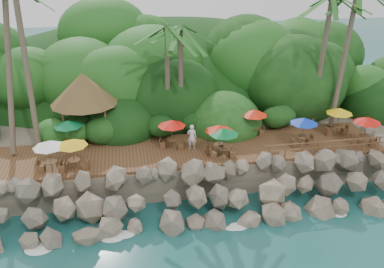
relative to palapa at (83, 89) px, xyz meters
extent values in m
plane|color=#19514F|center=(7.06, -9.68, -5.79)|extent=(140.00, 140.00, 0.00)
cube|color=gray|center=(7.06, 6.32, -4.74)|extent=(32.00, 25.20, 2.10)
ellipsoid|color=#143811|center=(7.06, 13.82, -5.79)|extent=(44.80, 28.00, 15.40)
cube|color=brown|center=(7.06, -3.68, -3.59)|extent=(26.00, 5.00, 0.20)
ellipsoid|color=white|center=(-1.94, -9.38, -5.76)|extent=(1.20, 0.80, 0.06)
ellipsoid|color=white|center=(1.06, -9.38, -5.76)|extent=(1.20, 0.80, 0.06)
ellipsoid|color=white|center=(4.06, -9.38, -5.76)|extent=(1.20, 0.80, 0.06)
ellipsoid|color=white|center=(7.06, -9.38, -5.76)|extent=(1.20, 0.80, 0.06)
ellipsoid|color=white|center=(10.06, -9.38, -5.76)|extent=(1.20, 0.80, 0.06)
ellipsoid|color=white|center=(13.06, -9.38, -5.76)|extent=(1.20, 0.80, 0.06)
ellipsoid|color=white|center=(16.06, -9.38, -5.76)|extent=(1.20, 0.80, 0.06)
cylinder|color=brown|center=(-3.12, -1.76, 2.73)|extent=(0.57, 1.73, 12.41)
cylinder|color=brown|center=(-4.27, -1.47, 1.91)|extent=(1.20, 2.81, 10.60)
cylinder|color=brown|center=(5.87, -0.43, 0.38)|extent=(0.50, 0.98, 7.75)
ellipsoid|color=#23601E|center=(5.87, -0.43, 4.26)|extent=(6.00, 6.00, 2.40)
cylinder|color=brown|center=(6.84, -0.33, 0.33)|extent=(0.57, 0.61, 7.64)
ellipsoid|color=#23601E|center=(6.84, -0.33, 4.15)|extent=(6.00, 6.00, 2.40)
cylinder|color=brown|center=(18.62, -1.33, 1.57)|extent=(1.48, 1.27, 10.08)
cylinder|color=brown|center=(17.11, -0.95, 1.28)|extent=(0.48, 1.22, 9.53)
cylinder|color=brown|center=(-1.40, -1.40, -2.29)|extent=(0.16, 0.16, 2.40)
cylinder|color=brown|center=(1.40, -1.40, -2.29)|extent=(0.16, 0.16, 2.40)
cylinder|color=brown|center=(-1.40, 1.40, -2.29)|extent=(0.16, 0.16, 2.40)
cylinder|color=brown|center=(1.40, 1.40, -2.29)|extent=(0.16, 0.16, 2.40)
cone|color=brown|center=(0.00, 0.00, 0.01)|extent=(4.76, 4.76, 2.20)
cylinder|color=brown|center=(8.84, -5.26, -3.15)|extent=(0.07, 0.07, 0.67)
cylinder|color=brown|center=(8.84, -5.26, -2.81)|extent=(0.76, 0.76, 0.05)
cylinder|color=brown|center=(8.84, -5.26, -2.50)|extent=(0.05, 0.05, 1.99)
cone|color=#0B672F|center=(8.84, -5.26, -1.64)|extent=(1.90, 1.90, 0.41)
cube|color=brown|center=(8.22, -5.16, -3.28)|extent=(0.44, 0.44, 0.42)
cube|color=brown|center=(9.47, -5.37, -3.28)|extent=(0.44, 0.44, 0.42)
cylinder|color=brown|center=(-0.52, -5.28, -3.15)|extent=(0.07, 0.07, 0.67)
cylinder|color=brown|center=(-0.52, -5.28, -2.81)|extent=(0.76, 0.76, 0.05)
cylinder|color=brown|center=(-0.52, -5.28, -2.50)|extent=(0.05, 0.05, 1.99)
cone|color=yellow|center=(-0.52, -5.28, -1.64)|extent=(1.90, 1.90, 0.41)
cube|color=brown|center=(-1.15, -5.21, -3.28)|extent=(0.42, 0.42, 0.42)
cube|color=brown|center=(0.11, -5.36, -3.28)|extent=(0.42, 0.42, 0.42)
cylinder|color=brown|center=(-1.87, -5.28, -3.15)|extent=(0.07, 0.07, 0.67)
cylinder|color=brown|center=(-1.87, -5.28, -2.81)|extent=(0.76, 0.76, 0.05)
cylinder|color=brown|center=(-1.87, -5.28, -2.50)|extent=(0.05, 0.05, 1.99)
cone|color=white|center=(-1.87, -5.28, -1.64)|extent=(1.90, 1.90, 0.41)
cube|color=brown|center=(-2.49, -5.15, -3.28)|extent=(0.45, 0.45, 0.42)
cube|color=brown|center=(-1.25, -5.42, -3.28)|extent=(0.45, 0.45, 0.42)
cylinder|color=brown|center=(8.68, -4.73, -3.15)|extent=(0.07, 0.07, 0.67)
cylinder|color=brown|center=(8.68, -4.73, -2.81)|extent=(0.76, 0.76, 0.05)
cylinder|color=brown|center=(8.68, -4.73, -2.50)|extent=(0.05, 0.05, 1.99)
cone|color=red|center=(8.68, -4.73, -1.64)|extent=(1.90, 1.90, 0.41)
cube|color=brown|center=(8.08, -4.53, -3.28)|extent=(0.48, 0.48, 0.42)
cube|color=brown|center=(9.27, -4.94, -3.28)|extent=(0.48, 0.48, 0.42)
cylinder|color=brown|center=(17.84, -3.15, -3.15)|extent=(0.07, 0.07, 0.67)
cylinder|color=brown|center=(17.84, -3.15, -2.81)|extent=(0.76, 0.76, 0.05)
cylinder|color=brown|center=(17.84, -3.15, -2.50)|extent=(0.05, 0.05, 1.99)
cone|color=yellow|center=(17.84, -3.15, -1.64)|extent=(1.90, 1.90, 0.41)
cube|color=brown|center=(17.21, -3.18, -3.28)|extent=(0.40, 0.40, 0.42)
cube|color=brown|center=(18.47, -3.13, -3.28)|extent=(0.40, 0.40, 0.42)
cylinder|color=brown|center=(18.86, -5.05, -3.15)|extent=(0.07, 0.07, 0.67)
cylinder|color=brown|center=(18.86, -5.05, -2.81)|extent=(0.76, 0.76, 0.05)
cylinder|color=brown|center=(18.86, -5.05, -2.50)|extent=(0.05, 0.05, 1.99)
cone|color=red|center=(18.86, -5.05, -1.64)|extent=(1.90, 1.90, 0.41)
cube|color=brown|center=(18.28, -4.81, -3.28)|extent=(0.50, 0.50, 0.42)
cube|color=brown|center=(19.44, -5.30, -3.28)|extent=(0.50, 0.50, 0.42)
cylinder|color=brown|center=(11.74, -2.44, -3.15)|extent=(0.07, 0.07, 0.67)
cylinder|color=brown|center=(11.74, -2.44, -2.81)|extent=(0.76, 0.76, 0.05)
cylinder|color=brown|center=(11.74, -2.44, -2.50)|extent=(0.05, 0.05, 1.99)
cone|color=red|center=(11.74, -2.44, -1.64)|extent=(1.90, 1.90, 0.41)
cube|color=brown|center=(11.12, -2.56, -3.28)|extent=(0.45, 0.45, 0.42)
cube|color=brown|center=(12.35, -2.31, -3.28)|extent=(0.45, 0.45, 0.42)
cylinder|color=brown|center=(-1.03, -2.22, -3.15)|extent=(0.07, 0.07, 0.67)
cylinder|color=brown|center=(-1.03, -2.22, -2.81)|extent=(0.76, 0.76, 0.05)
cylinder|color=brown|center=(-1.03, -2.22, -2.50)|extent=(0.05, 0.05, 1.99)
cone|color=#0B6837|center=(-1.03, -2.22, -1.64)|extent=(1.90, 1.90, 0.41)
cube|color=brown|center=(-1.63, -2.02, -3.28)|extent=(0.48, 0.48, 0.42)
cube|color=brown|center=(-0.43, -2.42, -3.28)|extent=(0.48, 0.48, 0.42)
cylinder|color=brown|center=(5.75, -3.34, -3.15)|extent=(0.07, 0.07, 0.67)
cylinder|color=brown|center=(5.75, -3.34, -2.81)|extent=(0.76, 0.76, 0.05)
cylinder|color=brown|center=(5.75, -3.34, -2.50)|extent=(0.05, 0.05, 1.99)
cone|color=red|center=(5.75, -3.34, -1.64)|extent=(1.90, 1.90, 0.41)
cube|color=brown|center=(5.15, -3.16, -3.28)|extent=(0.47, 0.47, 0.42)
cube|color=brown|center=(6.36, -3.52, -3.28)|extent=(0.47, 0.47, 0.42)
cylinder|color=brown|center=(14.58, -4.47, -3.15)|extent=(0.07, 0.07, 0.67)
cylinder|color=brown|center=(14.58, -4.47, -2.81)|extent=(0.76, 0.76, 0.05)
cylinder|color=brown|center=(14.58, -4.47, -2.50)|extent=(0.05, 0.05, 1.99)
cone|color=#0D32B4|center=(14.58, -4.47, -1.64)|extent=(1.90, 1.90, 0.41)
cube|color=brown|center=(13.96, -4.61, -3.28)|extent=(0.46, 0.46, 0.42)
cube|color=brown|center=(15.19, -4.33, -3.28)|extent=(0.46, 0.46, 0.42)
cylinder|color=brown|center=(11.66, -6.03, -2.99)|extent=(0.10, 0.10, 1.00)
cylinder|color=brown|center=(12.76, -6.03, -2.99)|extent=(0.10, 0.10, 1.00)
cylinder|color=brown|center=(13.86, -6.03, -2.99)|extent=(0.10, 0.10, 1.00)
cylinder|color=brown|center=(14.96, -6.03, -2.99)|extent=(0.10, 0.10, 1.00)
cylinder|color=brown|center=(16.06, -6.03, -2.99)|extent=(0.10, 0.10, 1.00)
cylinder|color=brown|center=(17.16, -6.03, -2.99)|extent=(0.10, 0.10, 1.00)
cylinder|color=brown|center=(18.26, -6.03, -2.99)|extent=(0.10, 0.10, 1.00)
cylinder|color=brown|center=(19.36, -6.03, -2.99)|extent=(0.10, 0.10, 1.00)
cube|color=brown|center=(15.51, -6.03, -2.54)|extent=(8.30, 0.06, 0.06)
cube|color=brown|center=(15.51, -6.03, -2.94)|extent=(8.30, 0.06, 0.06)
imported|color=white|center=(7.04, -3.69, -2.60)|extent=(0.73, 0.57, 1.77)
camera|label=1|loc=(2.71, -28.56, 9.03)|focal=38.88mm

